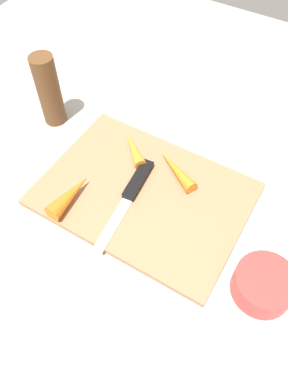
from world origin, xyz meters
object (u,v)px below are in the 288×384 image
object	(u,v)px
cutting_board	(144,194)
pepper_grinder	(49,91)
small_bowl	(264,285)
carrot_shortest	(133,148)
carrot_longest	(176,170)
knife	(135,185)
carrot_medium	(70,195)

from	to	relation	value
cutting_board	pepper_grinder	distance (m)	0.28
small_bowl	pepper_grinder	world-z (taller)	pepper_grinder
carrot_shortest	carrot_longest	bearing A→B (deg)	-143.32
knife	pepper_grinder	size ratio (longest dim) A/B	1.34
cutting_board	pepper_grinder	xyz separation A→B (m)	(0.26, -0.08, 0.07)
carrot_shortest	pepper_grinder	world-z (taller)	pepper_grinder
knife	carrot_medium	xyz separation A→B (m)	(0.08, 0.08, 0.01)
carrot_shortest	cutting_board	bearing A→B (deg)	173.42
cutting_board	carrot_medium	world-z (taller)	carrot_medium
carrot_longest	pepper_grinder	distance (m)	0.30
carrot_longest	carrot_shortest	bearing A→B (deg)	23.99
carrot_medium	carrot_shortest	distance (m)	0.16
knife	carrot_shortest	world-z (taller)	carrot_shortest
carrot_longest	pepper_grinder	bearing A→B (deg)	25.82
knife	pepper_grinder	world-z (taller)	pepper_grinder
knife	carrot_shortest	bearing A→B (deg)	-151.98
carrot_longest	cutting_board	bearing A→B (deg)	94.29
carrot_medium	pepper_grinder	size ratio (longest dim) A/B	0.64
carrot_longest	carrot_medium	distance (m)	0.19
carrot_shortest	pepper_grinder	size ratio (longest dim) A/B	0.61
cutting_board	carrot_shortest	size ratio (longest dim) A/B	3.93
cutting_board	carrot_longest	xyz separation A→B (m)	(-0.03, -0.07, 0.02)
knife	small_bowl	world-z (taller)	small_bowl
cutting_board	carrot_shortest	bearing A→B (deg)	-46.94
carrot_medium	small_bowl	xyz separation A→B (m)	(-0.34, -0.02, -0.01)
pepper_grinder	cutting_board	bearing A→B (deg)	164.04
carrot_shortest	small_bowl	world-z (taller)	small_bowl
carrot_shortest	small_bowl	distance (m)	0.34
small_bowl	carrot_shortest	bearing A→B (deg)	-23.10
cutting_board	pepper_grinder	size ratio (longest dim) A/B	2.40
knife	carrot_longest	world-z (taller)	carrot_longest
knife	carrot_shortest	xyz separation A→B (m)	(0.05, -0.07, 0.01)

